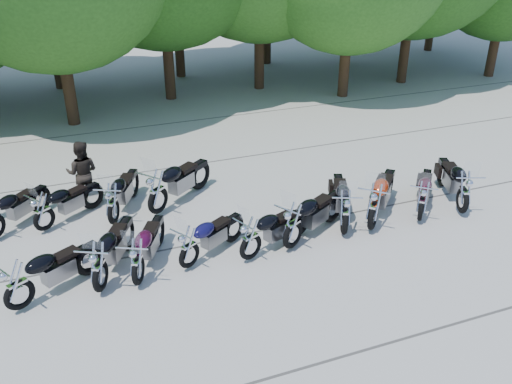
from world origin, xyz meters
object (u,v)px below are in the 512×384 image
object	(u,v)px
motorcycle_1	(99,266)
motorcycle_13	(157,191)
motorcycle_11	(43,211)
motorcycle_12	(112,203)
motorcycle_7	(374,205)
rider_1	(83,173)
motorcycle_3	(189,246)
motorcycle_9	(464,191)
motorcycle_6	(345,211)
motorcycle_2	(137,261)
motorcycle_8	(422,200)
motorcycle_5	(293,225)
motorcycle_0	(17,284)
motorcycle_4	(251,238)

from	to	relation	value
motorcycle_1	motorcycle_13	size ratio (longest dim) A/B	0.91
motorcycle_11	motorcycle_12	world-z (taller)	motorcycle_12
motorcycle_7	rider_1	bearing A→B (deg)	12.06
motorcycle_3	motorcycle_9	size ratio (longest dim) A/B	0.86
motorcycle_6	motorcycle_11	size ratio (longest dim) A/B	1.13
motorcycle_2	motorcycle_12	world-z (taller)	motorcycle_12
motorcycle_3	motorcycle_8	bearing A→B (deg)	-121.54
motorcycle_2	motorcycle_11	bearing A→B (deg)	-32.93
motorcycle_5	motorcycle_13	xyz separation A→B (m)	(-2.55, 2.72, 0.04)
motorcycle_6	motorcycle_7	world-z (taller)	motorcycle_7
motorcycle_2	motorcycle_0	bearing A→B (deg)	26.75
motorcycle_3	rider_1	bearing A→B (deg)	-6.69
motorcycle_0	motorcycle_6	xyz separation A→B (m)	(7.26, 0.27, 0.03)
motorcycle_8	rider_1	size ratio (longest dim) A/B	1.23
motorcycle_0	motorcycle_11	bearing A→B (deg)	-39.98
motorcycle_0	motorcycle_2	size ratio (longest dim) A/B	1.02
motorcycle_11	motorcycle_5	bearing A→B (deg)	-153.62
motorcycle_1	motorcycle_9	xyz separation A→B (m)	(9.08, 0.04, 0.02)
motorcycle_7	motorcycle_1	bearing A→B (deg)	45.51
motorcycle_6	motorcycle_12	distance (m)	5.67
motorcycle_1	motorcycle_9	world-z (taller)	motorcycle_9
motorcycle_2	motorcycle_4	bearing A→B (deg)	-152.88
motorcycle_9	motorcycle_11	world-z (taller)	motorcycle_9
motorcycle_3	motorcycle_5	distance (m)	2.42
motorcycle_6	motorcycle_9	world-z (taller)	motorcycle_9
motorcycle_6	motorcycle_12	world-z (taller)	motorcycle_6
motorcycle_7	motorcycle_13	distance (m)	5.41
motorcycle_5	motorcycle_8	bearing A→B (deg)	-119.11
motorcycle_7	motorcycle_8	xyz separation A→B (m)	(1.38, -0.04, -0.09)
motorcycle_8	motorcycle_2	bearing A→B (deg)	41.78
motorcycle_7	motorcycle_9	distance (m)	2.60
motorcycle_12	rider_1	size ratio (longest dim) A/B	1.27
motorcycle_1	motorcycle_5	world-z (taller)	motorcycle_5
motorcycle_9	motorcycle_11	distance (m)	10.49
motorcycle_6	motorcycle_11	xyz separation A→B (m)	(-6.73, 2.72, -0.07)
motorcycle_9	rider_1	xyz separation A→B (m)	(-9.01, 4.13, 0.21)
motorcycle_0	motorcycle_5	world-z (taller)	motorcycle_5
motorcycle_5	motorcycle_6	world-z (taller)	motorcycle_5
motorcycle_5	motorcycle_8	distance (m)	3.55
motorcycle_8	motorcycle_11	xyz separation A→B (m)	(-8.86, 2.84, -0.03)
motorcycle_2	rider_1	size ratio (longest dim) A/B	1.23
motorcycle_7	motorcycle_8	size ratio (longest dim) A/B	1.15
motorcycle_5	motorcycle_6	size ratio (longest dim) A/B	1.01
motorcycle_2	motorcycle_3	world-z (taller)	motorcycle_2
motorcycle_0	motorcycle_2	bearing A→B (deg)	-119.74
motorcycle_3	motorcycle_11	world-z (taller)	motorcycle_11
motorcycle_2	motorcycle_4	world-z (taller)	motorcycle_2
motorcycle_2	motorcycle_6	xyz separation A→B (m)	(4.97, 0.27, 0.05)
motorcycle_1	rider_1	world-z (taller)	rider_1
motorcycle_8	motorcycle_13	world-z (taller)	motorcycle_13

